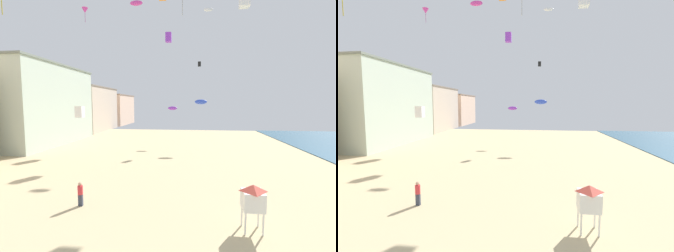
{
  "view_description": "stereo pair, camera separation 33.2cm",
  "coord_description": "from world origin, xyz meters",
  "views": [
    {
      "loc": [
        5.69,
        -0.16,
        6.8
      ],
      "look_at": [
        3.56,
        18.78,
        4.98
      ],
      "focal_mm": 24.08,
      "sensor_mm": 36.0,
      "label": 1
    },
    {
      "loc": [
        6.02,
        -0.12,
        6.8
      ],
      "look_at": [
        3.56,
        18.78,
        4.98
      ],
      "focal_mm": 24.08,
      "sensor_mm": 36.0,
      "label": 2
    }
  ],
  "objects": [
    {
      "name": "boardwalk_hotel_mid",
      "position": [
        -24.74,
        36.38,
        6.77
      ],
      "size": [
        17.76,
        20.09,
        13.52
      ],
      "color": "#B7C6B2",
      "rests_on": "ground"
    },
    {
      "name": "boardwalk_hotel_far",
      "position": [
        -24.74,
        56.41,
        5.67
      ],
      "size": [
        16.23,
        16.7,
        11.32
      ],
      "color": "#C6B29E",
      "rests_on": "ground"
    },
    {
      "name": "boardwalk_hotel_distant",
      "position": [
        -24.74,
        75.06,
        5.05
      ],
      "size": [
        16.59,
        16.79,
        10.09
      ],
      "color": "beige",
      "rests_on": "ground"
    },
    {
      "name": "kite_flyer",
      "position": [
        -1.78,
        13.68,
        0.92
      ],
      "size": [
        0.34,
        0.34,
        1.64
      ],
      "rotation": [
        0.0,
        0.0,
        6.11
      ],
      "color": "#383D4C",
      "rests_on": "ground"
    },
    {
      "name": "lifeguard_stand",
      "position": [
        8.91,
        11.88,
        1.84
      ],
      "size": [
        1.1,
        1.1,
        2.55
      ],
      "rotation": [
        0.0,
        0.0,
        -0.03
      ],
      "color": "white",
      "rests_on": "ground"
    },
    {
      "name": "kite_blue_parafoil",
      "position": [
        6.83,
        35.13,
        7.21
      ],
      "size": [
        1.89,
        0.52,
        0.73
      ],
      "color": "blue"
    },
    {
      "name": "kite_purple_box",
      "position": [
        1.72,
        35.89,
        17.25
      ],
      "size": [
        0.9,
        0.9,
        1.41
      ],
      "color": "purple"
    },
    {
      "name": "kite_black_box",
      "position": [
        6.65,
        39.65,
        13.73
      ],
      "size": [
        0.51,
        0.51,
        0.8
      ],
      "color": "black"
    },
    {
      "name": "kite_magenta_delta",
      "position": [
        -12.65,
        37.6,
        22.6
      ],
      "size": [
        1.03,
        1.03,
        2.35
      ],
      "color": "#DB3D9E"
    },
    {
      "name": "kite_white_parafoil",
      "position": [
        7.96,
        38.92,
        22.36
      ],
      "size": [
        1.56,
        0.43,
        0.61
      ],
      "color": "white"
    },
    {
      "name": "kite_magenta_parafoil",
      "position": [
        -3.63,
        36.98,
        23.09
      ],
      "size": [
        2.08,
        0.58,
        0.81
      ],
      "color": "#DB3D9E"
    },
    {
      "name": "kite_purple_parafoil",
      "position": [
        2.2,
        37.88,
        6.18
      ],
      "size": [
        1.56,
        0.43,
        0.61
      ],
      "color": "purple"
    },
    {
      "name": "kite_white_box",
      "position": [
        -10.12,
        29.81,
        5.78
      ],
      "size": [
        1.01,
        1.01,
        1.58
      ],
      "color": "white"
    }
  ]
}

